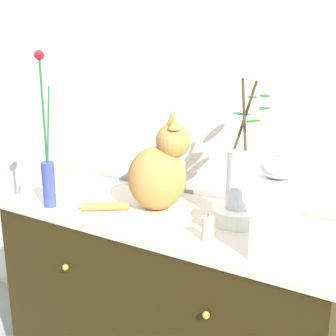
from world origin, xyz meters
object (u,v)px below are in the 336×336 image
(bowl_porcelain, at_px, (236,215))
(vase_glass_clear, at_px, (239,175))
(candle_pillar, at_px, (208,229))
(cat_sitting, at_px, (160,171))
(vase_slim_green, at_px, (48,169))
(sideboard, at_px, (168,313))
(jar_lidded_porcelain, at_px, (276,210))

(bowl_porcelain, relative_size, vase_glass_clear, 0.38)
(vase_glass_clear, height_order, candle_pillar, vase_glass_clear)
(cat_sitting, xyz_separation_m, vase_slim_green, (-0.38, -0.20, 0.00))
(sideboard, relative_size, bowl_porcelain, 7.57)
(candle_pillar, bearing_deg, vase_slim_green, -176.68)
(sideboard, distance_m, bowl_porcelain, 0.52)
(cat_sitting, relative_size, candle_pillar, 4.19)
(vase_glass_clear, bearing_deg, jar_lidded_porcelain, -43.74)
(cat_sitting, distance_m, candle_pillar, 0.35)
(bowl_porcelain, distance_m, vase_glass_clear, 0.15)
(bowl_porcelain, bearing_deg, cat_sitting, -175.13)
(vase_slim_green, relative_size, bowl_porcelain, 3.40)
(vase_glass_clear, bearing_deg, vase_slim_green, -161.72)
(sideboard, height_order, jar_lidded_porcelain, jar_lidded_porcelain)
(cat_sitting, distance_m, vase_slim_green, 0.43)
(cat_sitting, bearing_deg, jar_lidded_porcelain, -17.82)
(sideboard, height_order, vase_glass_clear, vase_glass_clear)
(candle_pillar, bearing_deg, vase_glass_clear, 83.33)
(jar_lidded_porcelain, bearing_deg, sideboard, 163.87)
(cat_sitting, height_order, vase_glass_clear, vase_glass_clear)
(cat_sitting, height_order, candle_pillar, cat_sitting)
(vase_slim_green, relative_size, candle_pillar, 6.40)
(bowl_porcelain, distance_m, candle_pillar, 0.19)
(candle_pillar, bearing_deg, sideboard, 150.73)
(vase_glass_clear, xyz_separation_m, candle_pillar, (-0.02, -0.19, -0.14))
(vase_glass_clear, bearing_deg, candle_pillar, -96.67)
(bowl_porcelain, bearing_deg, vase_slim_green, -161.80)
(jar_lidded_porcelain, bearing_deg, cat_sitting, 162.18)
(sideboard, height_order, bowl_porcelain, bowl_porcelain)
(bowl_porcelain, relative_size, jar_lidded_porcelain, 0.52)
(vase_slim_green, xyz_separation_m, candle_pillar, (0.67, 0.04, -0.11))
(vase_slim_green, distance_m, bowl_porcelain, 0.73)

